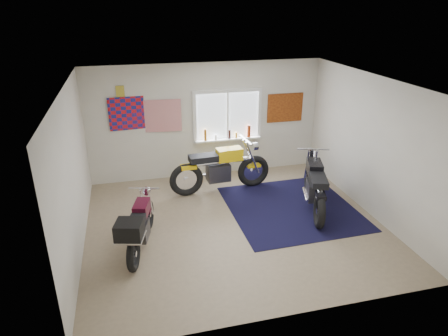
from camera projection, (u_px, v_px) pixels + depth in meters
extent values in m
plane|color=#9E896B|center=(234.00, 224.00, 7.66)|extent=(5.50, 5.50, 0.00)
plane|color=white|center=(236.00, 83.00, 6.61)|extent=(5.50, 5.50, 0.00)
plane|color=silver|center=(207.00, 121.00, 9.37)|extent=(5.50, 0.00, 5.50)
plane|color=silver|center=(289.00, 231.00, 4.90)|extent=(5.50, 0.00, 5.50)
plane|color=silver|center=(73.00, 174.00, 6.52)|extent=(0.00, 5.00, 5.00)
plane|color=silver|center=(371.00, 146.00, 7.75)|extent=(0.00, 5.00, 5.00)
cube|color=black|center=(291.00, 208.00, 8.25)|extent=(2.55, 2.65, 0.01)
cube|color=white|center=(227.00, 115.00, 9.43)|extent=(1.50, 0.02, 1.10)
cube|color=white|center=(228.00, 91.00, 9.18)|extent=(1.66, 0.06, 0.08)
cube|color=white|center=(227.00, 139.00, 9.64)|extent=(1.66, 0.06, 0.08)
cube|color=white|center=(195.00, 118.00, 9.24)|extent=(0.08, 0.06, 1.10)
cube|color=white|center=(259.00, 114.00, 9.59)|extent=(0.08, 0.06, 1.10)
cube|color=white|center=(227.00, 116.00, 9.41)|extent=(0.04, 0.06, 1.10)
cube|color=white|center=(228.00, 139.00, 9.58)|extent=(1.60, 0.16, 0.04)
cylinder|color=#965615|center=(205.00, 135.00, 9.39)|extent=(0.07, 0.07, 0.28)
cylinder|color=silver|center=(216.00, 137.00, 9.47)|extent=(0.06, 0.06, 0.12)
cylinder|color=black|center=(230.00, 134.00, 9.53)|extent=(0.06, 0.06, 0.22)
cylinder|color=orange|center=(236.00, 135.00, 9.58)|extent=(0.05, 0.05, 0.14)
cylinder|color=maroon|center=(249.00, 131.00, 9.62)|extent=(0.09, 0.09, 0.30)
plane|color=red|center=(132.00, 113.00, 8.85)|extent=(1.00, 0.07, 1.00)
plane|color=red|center=(161.00, 116.00, 9.02)|extent=(0.90, 0.09, 0.90)
cube|color=#AA9730|center=(120.00, 91.00, 8.61)|extent=(0.18, 0.02, 0.24)
cube|color=#A54C14|center=(285.00, 108.00, 9.71)|extent=(0.90, 0.03, 0.70)
torus|color=black|center=(253.00, 171.00, 9.10)|extent=(0.76, 0.20, 0.75)
torus|color=black|center=(186.00, 180.00, 8.65)|extent=(0.76, 0.20, 0.75)
cylinder|color=white|center=(253.00, 171.00, 9.10)|extent=(0.13, 0.12, 0.12)
cylinder|color=white|center=(186.00, 180.00, 8.65)|extent=(0.13, 0.12, 0.12)
cylinder|color=white|center=(221.00, 162.00, 8.75)|extent=(1.41, 0.20, 0.10)
cube|color=#313033|center=(218.00, 172.00, 8.83)|extent=(0.52, 0.35, 0.38)
cylinder|color=white|center=(216.00, 174.00, 9.03)|extent=(0.62, 0.12, 0.08)
cube|color=yellow|center=(229.00, 154.00, 8.75)|extent=(0.58, 0.33, 0.27)
cube|color=black|center=(203.00, 158.00, 8.59)|extent=(0.64, 0.36, 0.13)
cube|color=yellow|center=(188.00, 167.00, 8.55)|extent=(0.35, 0.20, 0.09)
cube|color=yellow|center=(253.00, 166.00, 9.05)|extent=(0.32, 0.18, 0.06)
cylinder|color=white|center=(246.00, 140.00, 8.74)|extent=(0.09, 0.69, 0.04)
cylinder|color=white|center=(255.00, 146.00, 8.88)|extent=(0.12, 0.19, 0.18)
torus|color=black|center=(309.00, 178.00, 8.83)|extent=(0.34, 0.68, 0.67)
torus|color=black|center=(319.00, 211.00, 7.45)|extent=(0.34, 0.68, 0.67)
cylinder|color=white|center=(309.00, 178.00, 8.83)|extent=(0.14, 0.15, 0.12)
cylinder|color=white|center=(319.00, 211.00, 7.45)|extent=(0.14, 0.15, 0.12)
cylinder|color=white|center=(315.00, 178.00, 8.01)|extent=(0.51, 1.31, 0.10)
cube|color=#313033|center=(315.00, 190.00, 8.05)|extent=(0.43, 0.55, 0.36)
cylinder|color=white|center=(306.00, 195.00, 8.10)|extent=(0.25, 0.58, 0.07)
cube|color=black|center=(315.00, 168.00, 8.13)|extent=(0.43, 0.59, 0.26)
cube|color=black|center=(319.00, 180.00, 7.61)|extent=(0.47, 0.65, 0.13)
cube|color=black|center=(321.00, 195.00, 7.38)|extent=(0.26, 0.36, 0.09)
cube|color=black|center=(310.00, 173.00, 8.78)|extent=(0.23, 0.33, 0.05)
cylinder|color=white|center=(313.00, 149.00, 8.35)|extent=(0.64, 0.24, 0.04)
cylinder|color=white|center=(311.00, 153.00, 8.62)|extent=(0.20, 0.15, 0.17)
torus|color=black|center=(148.00, 215.00, 7.42)|extent=(0.26, 0.59, 0.58)
torus|color=black|center=(134.00, 254.00, 6.27)|extent=(0.26, 0.59, 0.58)
cylinder|color=white|center=(148.00, 215.00, 7.42)|extent=(0.11, 0.12, 0.10)
cylinder|color=white|center=(134.00, 254.00, 6.27)|extent=(0.11, 0.12, 0.10)
cylinder|color=white|center=(140.00, 219.00, 6.74)|extent=(0.36, 1.10, 0.08)
cube|color=#313033|center=(141.00, 231.00, 6.78)|extent=(0.34, 0.45, 0.30)
cylinder|color=white|center=(133.00, 235.00, 6.82)|extent=(0.18, 0.49, 0.06)
cube|color=#410A1C|center=(142.00, 208.00, 6.84)|extent=(0.34, 0.49, 0.21)
cube|color=black|center=(136.00, 223.00, 6.42)|extent=(0.37, 0.54, 0.11)
cube|color=#410A1C|center=(133.00, 239.00, 6.22)|extent=(0.21, 0.29, 0.07)
cube|color=#410A1C|center=(148.00, 210.00, 7.38)|extent=(0.18, 0.27, 0.04)
cylinder|color=white|center=(144.00, 188.00, 7.03)|extent=(0.54, 0.17, 0.03)
cylinder|color=white|center=(147.00, 191.00, 7.25)|extent=(0.16, 0.12, 0.14)
cube|color=black|center=(129.00, 230.00, 6.00)|extent=(0.48, 0.46, 0.27)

